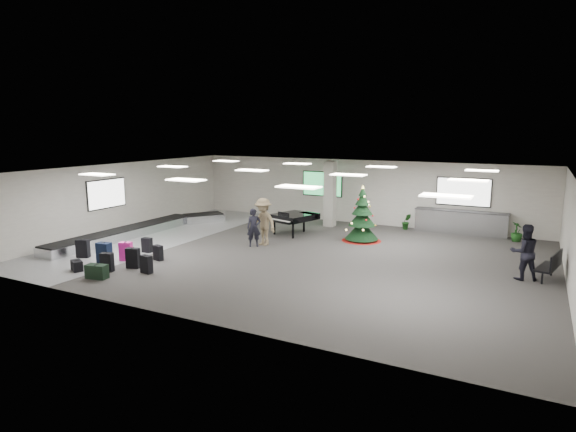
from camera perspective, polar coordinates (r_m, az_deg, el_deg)
The scene contains 22 objects.
ground at distance 18.51m, azimuth 1.13°, elevation -4.54°, with size 18.00×18.00×0.00m, color #3C3836.
room_envelope at distance 18.81m, azimuth 1.02°, elevation 2.94°, with size 18.02×14.02×3.21m.
baggage_carousel at distance 22.88m, azimuth -16.86°, elevation -1.55°, with size 2.28×9.71×0.43m.
service_counter at distance 23.26m, azimuth 19.76°, elevation -0.69°, with size 4.05×0.65×1.08m.
suitcase_0 at distance 17.35m, azimuth -20.65°, elevation -5.14°, with size 0.46×0.33×0.66m.
suitcase_1 at distance 17.48m, azimuth -17.89°, elevation -4.76°, with size 0.50×0.36×0.72m.
pink_suitcase at distance 18.49m, azimuth -18.66°, elevation -4.00°, with size 0.50×0.39×0.71m.
suitcase_3 at distance 18.23m, azimuth -15.14°, elevation -4.23°, with size 0.41×0.28×0.58m.
navy_suitcase at distance 18.29m, azimuth -20.95°, elevation -4.16°, with size 0.53×0.34×0.80m.
suitcase_5 at distance 19.52m, azimuth -23.13°, elevation -3.57°, with size 0.52×0.40×0.71m.
green_duffel at distance 16.71m, azimuth -21.72°, elevation -6.13°, with size 0.74×0.47×0.48m.
suitcase_7 at distance 16.77m, azimuth -16.43°, elevation -5.50°, with size 0.44×0.27×0.62m.
suitcase_8 at distance 19.48m, azimuth -16.37°, elevation -3.33°, with size 0.41×0.26×0.60m.
black_duffel at distance 17.86m, azimuth -23.75°, elevation -5.41°, with size 0.62×0.51×0.37m.
christmas_tree at distance 20.75m, azimuth 8.75°, elevation -0.69°, with size 1.69×1.69×2.41m.
grand_piano at distance 21.79m, azimuth 0.60°, elevation -0.16°, with size 1.94×2.25×1.10m.
bench at distance 17.42m, azimuth 28.76°, elevation -5.03°, with size 0.83×1.54×0.93m.
traveler_a at distance 19.59m, azimuth -4.07°, elevation -1.39°, with size 0.57×0.37×1.56m, color black.
traveler_b at distance 19.74m, azimuth -2.95°, elevation -0.70°, with size 1.26×0.73×1.95m, color #7F6C4E.
traveler_bench at distance 16.99m, azimuth 26.22°, elevation -3.86°, with size 0.88×0.68×1.80m, color black.
potted_plant_left at distance 23.57m, azimuth 13.86°, elevation -0.64°, with size 0.42×0.34×0.77m, color #163B12.
potted_plant_right at distance 22.67m, azimuth 25.49°, elevation -1.69°, with size 0.47×0.47×0.84m, color #163B12.
Camera 1 is at (7.91, -16.04, 4.76)m, focal length 30.00 mm.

